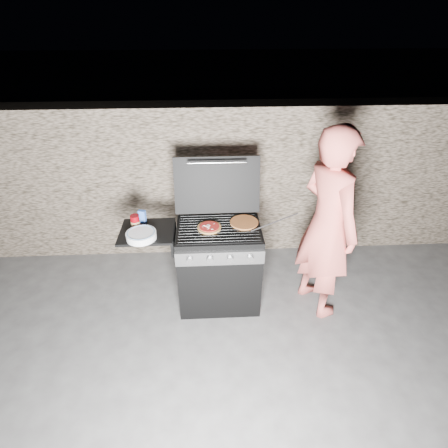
{
  "coord_description": "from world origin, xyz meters",
  "views": [
    {
      "loc": [
        -0.09,
        -2.75,
        2.68
      ],
      "look_at": [
        0.05,
        0.0,
        0.95
      ],
      "focal_mm": 28.0,
      "sensor_mm": 36.0,
      "label": 1
    }
  ],
  "objects_px": {
    "gas_grill": "(194,266)",
    "person": "(327,226)",
    "pizza_topped": "(209,227)",
    "sauce_jar": "(135,222)"
  },
  "relations": [
    {
      "from": "pizza_topped",
      "to": "gas_grill",
      "type": "bearing_deg",
      "value": 178.71
    },
    {
      "from": "gas_grill",
      "to": "pizza_topped",
      "type": "relative_size",
      "value": 6.06
    },
    {
      "from": "sauce_jar",
      "to": "person",
      "type": "relative_size",
      "value": 0.07
    },
    {
      "from": "gas_grill",
      "to": "sauce_jar",
      "type": "height_order",
      "value": "sauce_jar"
    },
    {
      "from": "sauce_jar",
      "to": "person",
      "type": "bearing_deg",
      "value": -4.72
    },
    {
      "from": "gas_grill",
      "to": "person",
      "type": "relative_size",
      "value": 0.7
    },
    {
      "from": "gas_grill",
      "to": "pizza_topped",
      "type": "xyz_separation_m",
      "value": [
        0.16,
        -0.0,
        0.47
      ]
    },
    {
      "from": "gas_grill",
      "to": "pizza_topped",
      "type": "bearing_deg",
      "value": -1.29
    },
    {
      "from": "pizza_topped",
      "to": "person",
      "type": "distance_m",
      "value": 1.09
    },
    {
      "from": "gas_grill",
      "to": "person",
      "type": "bearing_deg",
      "value": -3.98
    }
  ]
}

